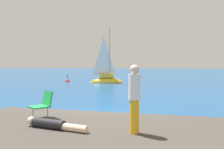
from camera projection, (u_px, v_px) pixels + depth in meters
name	position (u px, v px, depth m)	size (l,w,h in m)	color
ground_plane	(105.00, 121.00, 9.67)	(160.00, 160.00, 0.00)	navy
shore_ledge	(88.00, 142.00, 6.01)	(7.64, 3.85, 0.76)	#423D38
boulder_seaward	(54.00, 127.00, 8.72)	(1.12, 0.89, 0.61)	#383836
boulder_inland	(95.00, 132.00, 8.18)	(1.38, 1.11, 0.76)	#42393D
sailboat_near	(106.00, 80.00, 27.16)	(3.90, 1.72, 7.10)	yellow
person_sunbather	(53.00, 124.00, 5.85)	(1.73, 0.61, 0.25)	black
person_standing	(134.00, 97.00, 5.46)	(0.28, 0.28, 1.62)	gold
beach_chair	(43.00, 103.00, 7.01)	(0.75, 0.76, 0.80)	green
marker_buoy	(67.00, 82.00, 28.79)	(0.56, 0.56, 1.13)	red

